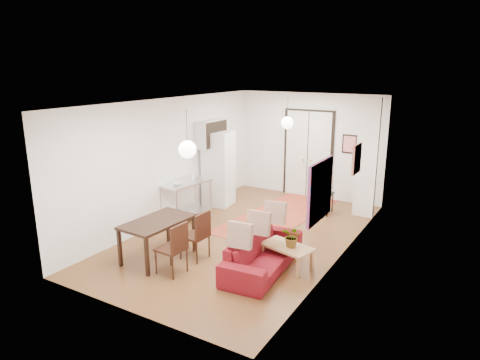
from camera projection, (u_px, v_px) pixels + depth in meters
The scene contains 27 objects.
floor at pixel (246, 236), 9.36m from camera, with size 7.00×7.00×0.00m, color brown.
ceiling at pixel (247, 102), 8.61m from camera, with size 4.20×7.00×0.02m, color white.
wall_back at pixel (309, 146), 11.90m from camera, with size 4.20×0.02×2.90m, color white.
wall_front at pixel (125, 222), 6.08m from camera, with size 4.20×0.02×2.90m, color white.
wall_left at pixel (169, 161), 10.02m from camera, with size 0.02×7.00×2.90m, color white.
wall_right at pixel (344, 185), 7.96m from camera, with size 0.02×7.00×2.90m, color white.
double_doors at pixel (308, 155), 11.93m from camera, with size 1.44×0.06×2.50m, color white.
stub_partition at pixel (367, 159), 10.20m from camera, with size 0.50×0.10×2.90m, color white.
wall_cabinet at pixel (211, 134), 11.06m from camera, with size 0.35×1.00×0.70m, color silver.
painting_popart at pixel (320, 191), 6.88m from camera, with size 0.05×1.00×1.00m, color red.
painting_abstract at pixel (357, 159), 8.55m from camera, with size 0.05×0.50×0.60m, color beige.
poster_back at pixel (350, 144), 11.27m from camera, with size 0.40×0.03×0.50m, color red.
print_left at pixel (217, 129), 11.54m from camera, with size 0.03×0.44×0.54m, color #9F7342.
pendant_back at pixel (287, 123), 10.45m from camera, with size 0.30×0.30×0.80m.
pendant_front at pixel (187, 149), 7.12m from camera, with size 0.30×0.30×0.80m.
kilim_rug at pixel (279, 215), 10.64m from camera, with size 1.47×3.92×0.01m, color #B6462D.
sofa at pixel (263, 253), 7.78m from camera, with size 2.13×0.83×0.62m, color maroon.
coffee_table at pixel (287, 248), 7.83m from camera, with size 1.03×0.72×0.42m.
potted_plant at pixel (292, 236), 7.72m from camera, with size 0.36×0.32×0.41m, color #3D682E.
kitchen_counter at pixel (186, 195), 10.20m from camera, with size 0.78×1.30×0.94m.
bowl at pixel (178, 184), 9.86m from camera, with size 0.22×0.22×0.05m, color beige.
soap_bottle at pixel (192, 176), 10.30m from camera, with size 0.09×0.09×0.19m, color #559DB8.
fridge at pixel (218, 169), 11.25m from camera, with size 0.69×0.69×1.95m, color white.
dining_table at pixel (158, 225), 8.10m from camera, with size 0.87×1.44×0.77m.
dining_chair_near at pixel (197, 230), 8.21m from camera, with size 0.48×0.66×0.96m.
dining_chair_far at pixel (174, 242), 7.63m from camera, with size 0.48×0.66×0.96m.
black_side_chair at pixel (324, 189), 10.73m from camera, with size 0.49×0.49×1.04m.
Camera 1 is at (4.32, -7.59, 3.60)m, focal length 32.00 mm.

